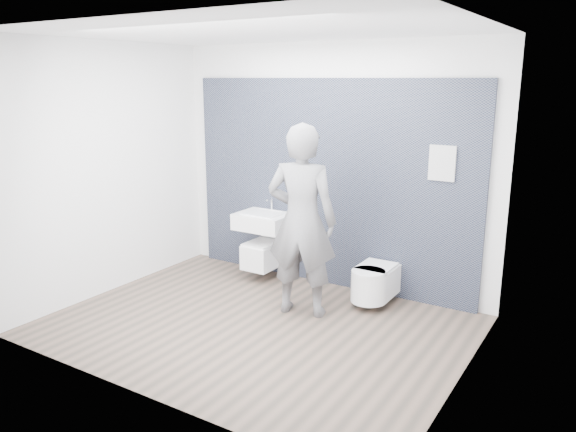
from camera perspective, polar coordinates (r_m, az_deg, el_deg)
The scene contains 8 objects.
ground at distance 5.70m, azimuth -3.24°, elevation -11.05°, with size 4.00×4.00×0.00m, color brown.
room_shell at distance 5.21m, azimuth -3.50°, elevation 6.57°, with size 4.00×4.00×4.00m.
tile_wall at distance 6.86m, azimuth 3.86°, elevation -6.65°, with size 3.60×0.06×2.40m, color black.
washbasin at distance 6.78m, azimuth -2.49°, elevation -0.50°, with size 0.64×0.48×0.48m.
toilet_square at distance 6.88m, azimuth -2.49°, elevation -3.76°, with size 0.35×0.51×0.69m.
toilet_rounded at distance 6.16m, azimuth 8.66°, elevation -6.70°, with size 0.38×0.64×0.35m.
info_placard at distance 6.35m, azimuth 14.50°, elevation -8.80°, with size 0.27×0.03×0.36m, color white.
visitor at distance 5.68m, azimuth 1.41°, elevation -0.51°, with size 0.72×0.47×1.98m, color slate.
Camera 1 is at (2.99, -4.22, 2.39)m, focal length 35.00 mm.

